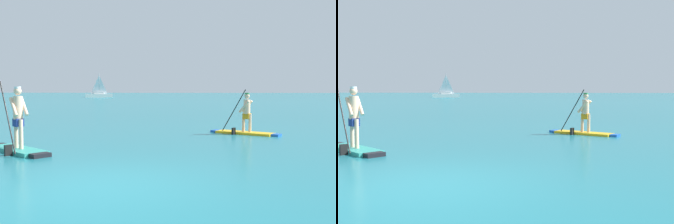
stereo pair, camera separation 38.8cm
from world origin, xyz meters
The scene contains 4 objects.
ground centered at (0.00, 0.00, 0.00)m, with size 440.00×440.00×0.00m, color #1E727F.
paddleboarder_mid_center centered at (-3.38, 3.38, 0.39)m, with size 2.55×2.04×2.00m.
paddleboarder_far_right centered at (3.19, 8.66, 0.38)m, with size 2.69×1.71×1.81m.
sailboat_left_horizon centered at (-24.31, 78.14, 0.70)m, with size 6.24×3.35×5.42m.
Camera 1 is at (2.09, -6.65, 1.73)m, focal length 41.34 mm.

